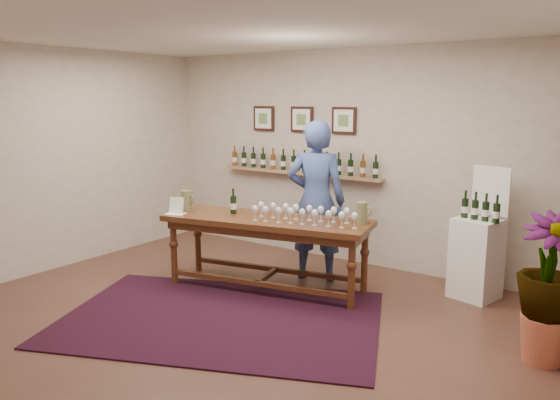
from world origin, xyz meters
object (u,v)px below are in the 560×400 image
Objects in this scene: display_pedestal at (476,258)px; potted_plant at (547,289)px; tasting_table at (267,229)px; person at (316,201)px.

potted_plant is (0.89, -1.21, 0.19)m from display_pedestal.
tasting_table is 2.26× the size of potted_plant.
tasting_table is 2.94m from potted_plant.
tasting_table is at bearing -151.99° from display_pedestal.
person is (-2.67, 0.78, 0.33)m from potted_plant.
person is at bearing 56.23° from tasting_table.
potted_plant is at bearing 143.02° from person.
potted_plant is at bearing -14.46° from tasting_table.
display_pedestal is (2.05, 1.09, -0.27)m from tasting_table.
potted_plant reaches higher than tasting_table.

